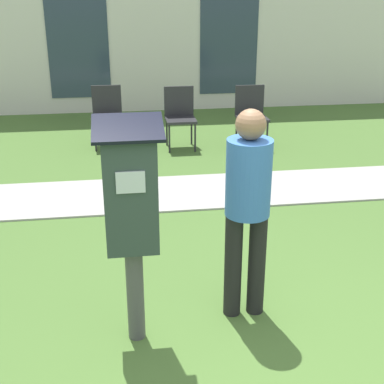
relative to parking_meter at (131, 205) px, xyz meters
The scene contains 8 objects.
ground_plane 1.33m from the parking_meter, 34.91° to the right, with size 40.00×40.00×0.00m, color #476B2D.
sidewalk 2.95m from the parking_meter, 75.37° to the left, with size 12.00×1.10×0.02m.
building_facade 7.20m from the parking_meter, 84.40° to the left, with size 10.00×0.26×3.20m.
parking_meter is the anchor object (origin of this frame).
person_standing 0.85m from the parking_meter, 12.93° to the left, with size 0.32×0.32×1.58m.
outdoor_chair_left 4.83m from the parking_meter, 92.46° to the left, with size 0.44×0.44×0.90m.
outdoor_chair_middle 4.68m from the parking_meter, 79.29° to the left, with size 0.44×0.44×0.90m.
outdoor_chair_right 4.94m from the parking_meter, 66.80° to the left, with size 0.44×0.44×0.90m.
Camera 1 is at (-0.76, -2.70, 2.38)m, focal length 50.00 mm.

